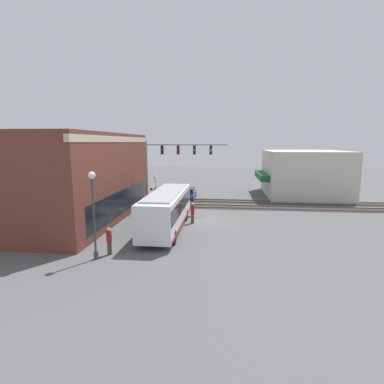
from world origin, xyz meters
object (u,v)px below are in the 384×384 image
Objects in this scene: crossing_signal at (155,189)px; streetlamp at (93,208)px; pedestrian_near_bus at (193,213)px; city_bus at (167,209)px; parked_car_blue at (188,193)px; pedestrian_by_lamp at (109,241)px.

streetlamp is at bearing 177.16° from crossing_signal.
streetlamp is 2.91× the size of pedestrian_near_bus.
city_bus is 1.96× the size of streetlamp.
crossing_signal reaches higher than city_bus.
crossing_signal is 6.40m from pedestrian_near_bus.
crossing_signal is 8.05m from parked_car_blue.
city_bus reaches higher than pedestrian_near_bus.
city_bus is 7.09m from crossing_signal.
city_bus is at bearing 180.00° from parked_car_blue.
city_bus is at bearing -159.35° from crossing_signal.
parked_car_blue is at bearing -8.61° from streetlamp.
crossing_signal is 2.04× the size of pedestrian_near_bus.
pedestrian_by_lamp is (-12.53, 0.12, -1.38)m from crossing_signal.
city_bus is 2.29× the size of parked_car_blue.
crossing_signal is 0.82× the size of parked_car_blue.
parked_car_blue is at bearing 8.92° from pedestrian_near_bus.
pedestrian_by_lamp is (0.84, -0.54, -2.31)m from streetlamp.
crossing_signal is 12.61m from pedestrian_by_lamp.
pedestrian_near_bus is (8.05, -4.49, 0.04)m from pedestrian_by_lamp.
city_bus is 6.52m from pedestrian_by_lamp.
streetlamp reaches higher than pedestrian_by_lamp.
streetlamp is 21.23m from parked_car_blue.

